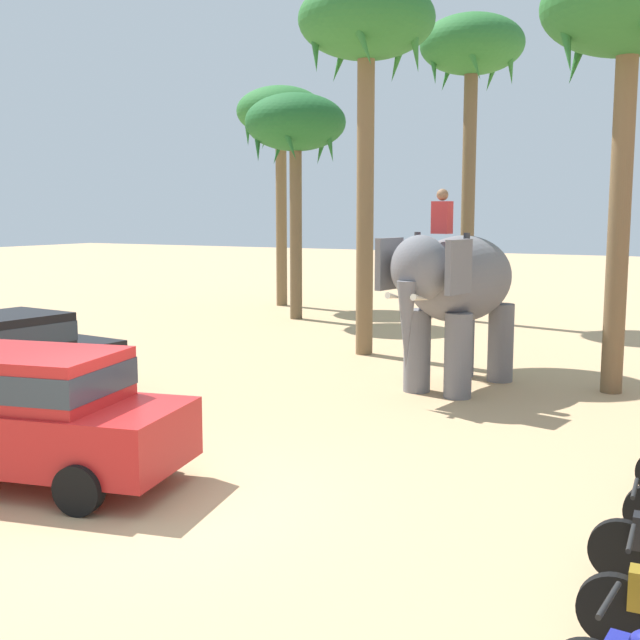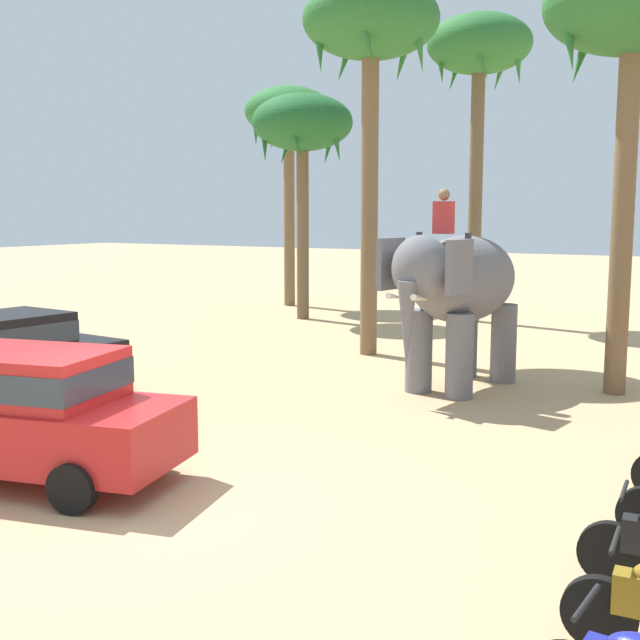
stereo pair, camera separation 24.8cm
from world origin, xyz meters
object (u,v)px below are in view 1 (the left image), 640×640
Objects in this scene: car_sedan_foreground at (29,411)px; car_parked_far_side at (2,359)px; palm_tree_behind_elephant at (472,56)px; palm_tree_leaning_seaward at (281,118)px; palm_tree_near_hut at (295,128)px; palm_tree_far_back at (629,18)px; elephant_with_mahout at (456,288)px; palm_tree_left_of_road at (366,32)px.

car_sedan_foreground is 4.06m from car_parked_far_side.
car_parked_far_side is 0.45× the size of palm_tree_behind_elephant.
car_parked_far_side is (-3.32, 2.33, 0.00)m from car_sedan_foreground.
palm_tree_behind_elephant is at bearing -6.30° from palm_tree_leaning_seaward.
palm_tree_leaning_seaward is at bearing 173.70° from palm_tree_behind_elephant.
car_parked_far_side is 0.59× the size of palm_tree_near_hut.
palm_tree_near_hut is 0.90× the size of palm_tree_leaning_seaward.
palm_tree_far_back is (10.78, -6.35, 0.85)m from palm_tree_near_hut.
palm_tree_far_back is at bearing 57.59° from car_sedan_foreground.
palm_tree_leaning_seaward reaches higher than elephant_with_mahout.
palm_tree_far_back is at bearing -35.39° from palm_tree_leaning_seaward.
car_sedan_foreground is 0.55× the size of palm_tree_leaning_seaward.
palm_tree_far_back is 1.01× the size of palm_tree_leaning_seaward.
car_sedan_foreground is at bearing -71.75° from palm_tree_near_hut.
palm_tree_left_of_road reaches higher than car_parked_far_side.
palm_tree_behind_elephant is at bearing 90.18° from car_sedan_foreground.
car_parked_far_side is at bearing 144.88° from car_sedan_foreground.
palm_tree_left_of_road reaches higher than palm_tree_far_back.
car_sedan_foreground is at bearing -67.93° from palm_tree_leaning_seaward.
palm_tree_leaning_seaward is at bearing 104.43° from car_parked_far_side.
palm_tree_near_hut is at bearing 149.49° from palm_tree_far_back.
car_sedan_foreground is 12.25m from palm_tree_far_back.
palm_tree_near_hut reaches higher than car_sedan_foreground.
palm_tree_near_hut is (-5.06, 15.36, 5.17)m from car_sedan_foreground.
elephant_with_mahout is at bearing -72.83° from palm_tree_behind_elephant.
palm_tree_behind_elephant reaches higher than palm_tree_left_of_road.
car_parked_far_side is 17.17m from palm_tree_behind_elephant.
palm_tree_leaning_seaward is (-2.38, 2.99, 0.75)m from palm_tree_near_hut.
car_parked_far_side is 10.99m from palm_tree_left_of_road.
palm_tree_left_of_road is at bearing -47.62° from palm_tree_leaning_seaward.
palm_tree_near_hut reaches higher than elephant_with_mahout.
palm_tree_far_back is (2.79, 1.11, 4.96)m from elephant_with_mahout.
palm_tree_behind_elephant reaches higher than palm_tree_near_hut.
palm_tree_left_of_road reaches higher than car_sedan_foreground.
palm_tree_near_hut is at bearing 134.58° from palm_tree_left_of_road.
palm_tree_near_hut is (-1.75, 13.02, 5.17)m from car_parked_far_side.
palm_tree_behind_elephant is (-2.98, 9.64, 6.23)m from elephant_with_mahout.
palm_tree_behind_elephant reaches higher than palm_tree_far_back.
elephant_with_mahout is 0.45× the size of palm_tree_left_of_road.
palm_tree_near_hut is 0.89× the size of palm_tree_far_back.
palm_tree_far_back is (5.72, 9.01, 6.02)m from car_sedan_foreground.
palm_tree_behind_elephant reaches higher than car_sedan_foreground.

